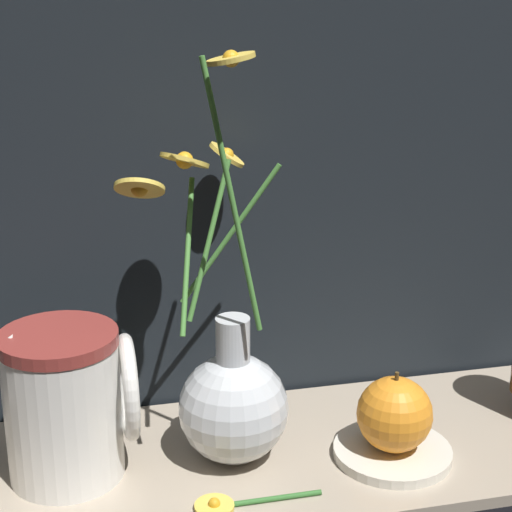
{
  "coord_description": "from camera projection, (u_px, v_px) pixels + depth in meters",
  "views": [
    {
      "loc": [
        -0.18,
        -0.72,
        0.47
      ],
      "look_at": [
        -0.01,
        0.0,
        0.22
      ],
      "focal_mm": 60.0,
      "sensor_mm": 36.0,
      "label": 1
    }
  ],
  "objects": [
    {
      "name": "shelf",
      "position": [
        265.0,
        458.0,
        0.86
      ],
      "size": [
        0.81,
        0.24,
        0.01
      ],
      "color": "tan",
      "rests_on": "ground_plane"
    },
    {
      "name": "ground_plane",
      "position": [
        265.0,
        463.0,
        0.86
      ],
      "size": [
        6.0,
        6.0,
        0.0
      ],
      "primitive_type": "plane",
      "color": "black"
    },
    {
      "name": "saucer_plate",
      "position": [
        392.0,
        452.0,
        0.85
      ],
      "size": [
        0.12,
        0.12,
        0.01
      ],
      "color": "silver",
      "rests_on": "shelf"
    },
    {
      "name": "orange_fruit",
      "position": [
        395.0,
        414.0,
        0.83
      ],
      "size": [
        0.07,
        0.07,
        0.08
      ],
      "color": "orange",
      "rests_on": "saucer_plate"
    },
    {
      "name": "vase_with_flowers",
      "position": [
        233.0,
        397.0,
        0.82
      ],
      "size": [
        0.16,
        0.19,
        0.4
      ],
      "color": "silver",
      "rests_on": "shelf"
    },
    {
      "name": "ceramic_pitcher",
      "position": [
        67.0,
        398.0,
        0.8
      ],
      "size": [
        0.13,
        0.11,
        0.16
      ],
      "color": "white",
      "rests_on": "shelf"
    },
    {
      "name": "loose_daisy",
      "position": [
        230.0,
        504.0,
        0.77
      ],
      "size": [
        0.12,
        0.04,
        0.01
      ],
      "color": "#336B2D",
      "rests_on": "shelf"
    }
  ]
}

